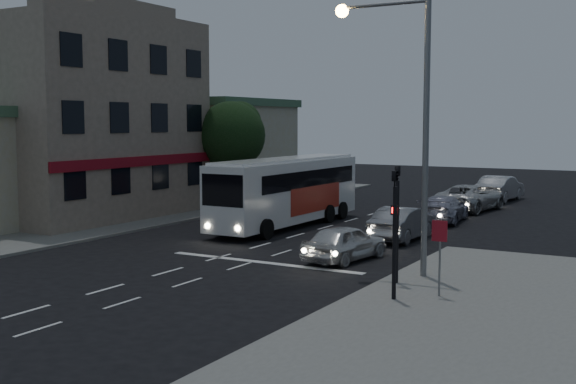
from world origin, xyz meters
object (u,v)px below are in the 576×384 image
Objects in this scene: car_extra at (500,188)px; regulatory_sign at (440,245)px; car_sedan_b at (443,209)px; tour_bus at (287,190)px; street_tree at (231,132)px; car_sedan_c at (470,198)px; traffic_signal_side at (395,219)px; car_sedan_a at (402,223)px; car_suv at (345,243)px; streetlight at (407,103)px; traffic_signal_main at (397,210)px.

regulatory_sign is at bearing 103.73° from car_extra.
tour_bus is at bearing 35.31° from car_sedan_b.
tour_bus is at bearing -36.43° from street_tree.
traffic_signal_side is at bearing 106.92° from car_sedan_c.
tour_bus is at bearing 136.47° from regulatory_sign.
car_sedan_a is 11.75m from car_sedan_c.
car_extra is (0.28, 6.00, 0.07)m from car_sedan_c.
traffic_signal_side is (3.73, -28.22, 1.59)m from car_extra.
street_tree is (-12.63, 11.22, 3.82)m from car_suv.
street_tree is (-17.51, 15.26, 2.90)m from regulatory_sign.
streetlight is (-0.96, 3.40, 3.31)m from traffic_signal_side.
traffic_signal_main is 0.66× the size of street_tree.
car_sedan_c is at bearing -94.69° from car_sedan_b.
street_tree reaches higher than car_extra.
streetlight is at bearing -41.18° from tour_bus.
car_sedan_c is at bearing 100.21° from traffic_signal_side.
car_sedan_a is at bearing -83.86° from car_suv.
regulatory_sign is (4.70, -9.51, 0.87)m from car_sedan_a.
street_tree reaches higher than regulatory_sign.
traffic_signal_side is 1.61m from regulatory_sign.
street_tree is at bearing 140.49° from streetlight.
streetlight is 20.19m from street_tree.
street_tree reaches higher than car_suv.
car_suv is at bearing 127.80° from traffic_signal_side.
car_sedan_a is 1.08× the size of traffic_signal_main.
traffic_signal_main is 2.10m from traffic_signal_side.
traffic_signal_main reaches higher than car_sedan_c.
traffic_signal_side reaches higher than car_sedan_b.
traffic_signal_side reaches higher than car_sedan_a.
street_tree reaches higher than traffic_signal_main.
car_sedan_b is at bearing -88.02° from car_sedan_a.
car_sedan_a is 0.93× the size of car_sedan_b.
traffic_signal_main reaches higher than tour_bus.
regulatory_sign reaches higher than car_sedan_b.
regulatory_sign is (1.00, 0.96, -0.82)m from traffic_signal_side.
car_extra is 17.91m from street_tree.
car_sedan_a is (0.18, 5.47, 0.05)m from car_suv.
car_extra is 0.81× the size of street_tree.
car_suv is at bearing 88.34° from car_sedan_a.
traffic_signal_main is (3.00, -8.49, 1.69)m from car_sedan_a.
traffic_signal_side is (3.70, -10.47, 1.69)m from car_sedan_a.
car_extra is at bearing -85.92° from car_sedan_c.
car_sedan_c is at bearing 25.61° from street_tree.
streetlight is at bearing 100.20° from traffic_signal_main.
car_sedan_b is 14.65m from streetlight.
car_suv is 23.22m from car_extra.
car_sedan_a is 9.16m from traffic_signal_main.
car_sedan_a is at bearing 98.20° from car_sedan_c.
car_suv is 17.22m from car_sedan_c.
car_sedan_a is 0.88× the size of car_extra.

